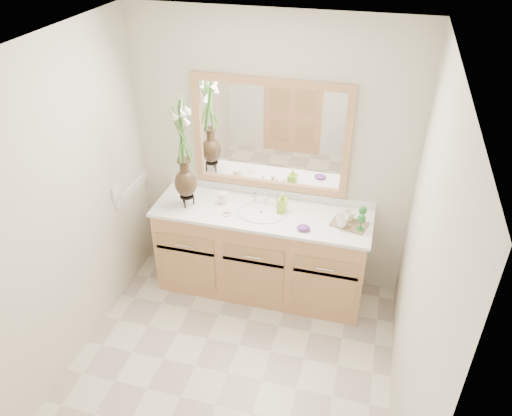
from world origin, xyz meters
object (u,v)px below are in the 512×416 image
(tumbler, at_px, (223,198))
(tray, at_px, (349,224))
(soap_bottle, at_px, (282,203))
(flower_vase, at_px, (182,140))

(tumbler, height_order, tray, tumbler)
(tumbler, bearing_deg, soap_bottle, 0.26)
(tumbler, xyz_separation_m, soap_bottle, (0.52, 0.00, 0.03))
(tumbler, xyz_separation_m, tray, (1.08, -0.05, -0.04))
(flower_vase, distance_m, tray, 1.50)
(flower_vase, relative_size, soap_bottle, 5.54)
(flower_vase, height_order, tray, flower_vase)
(soap_bottle, distance_m, tray, 0.57)
(tumbler, relative_size, tray, 0.36)
(soap_bottle, relative_size, tray, 0.58)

